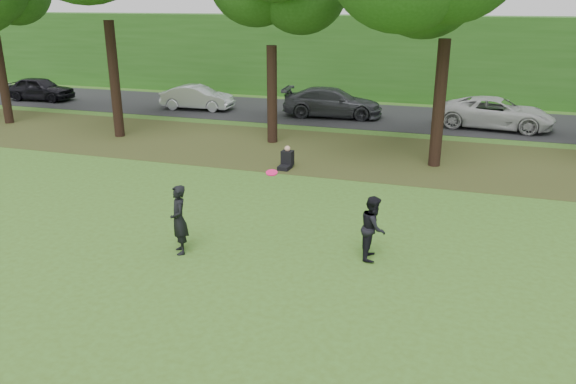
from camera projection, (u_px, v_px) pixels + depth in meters
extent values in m
plane|color=#3B571B|center=(183.00, 313.00, 11.18)|extent=(120.00, 120.00, 0.00)
cube|color=#452F18|center=(334.00, 152.00, 22.88)|extent=(60.00, 7.00, 0.01)
cube|color=black|center=(369.00, 116.00, 30.07)|extent=(70.00, 7.00, 0.02)
cube|color=#235117|center=(388.00, 58.00, 34.66)|extent=(70.00, 3.00, 5.00)
imported|color=black|center=(179.00, 220.00, 13.58)|extent=(0.71, 0.75, 1.73)
imported|color=black|center=(373.00, 228.00, 13.32)|extent=(0.66, 0.81, 1.57)
imported|color=black|center=(40.00, 89.00, 34.41)|extent=(4.26, 1.92, 1.42)
imported|color=#BABCC3|center=(197.00, 97.00, 31.56)|extent=(4.14, 1.63, 1.34)
imported|color=#3D3E44|center=(332.00, 102.00, 29.58)|extent=(5.37, 2.58, 1.51)
imported|color=#BBBBBB|center=(496.00, 113.00, 26.90)|extent=(5.52, 2.99, 1.47)
cylinder|color=#E2135C|center=(272.00, 173.00, 12.89)|extent=(0.35, 0.35, 0.10)
cube|color=black|center=(285.00, 167.00, 20.57)|extent=(0.42, 0.58, 0.16)
cube|color=black|center=(287.00, 158.00, 20.73)|extent=(0.43, 0.36, 0.56)
sphere|color=tan|center=(287.00, 149.00, 20.61)|extent=(0.22, 0.22, 0.22)
cylinder|color=black|center=(3.00, 80.00, 27.67)|extent=(0.44, 0.44, 4.28)
cylinder|color=black|center=(114.00, 80.00, 24.78)|extent=(0.44, 0.44, 5.08)
cylinder|color=black|center=(272.00, 95.00, 23.89)|extent=(0.44, 0.44, 4.12)
cylinder|color=black|center=(439.00, 104.00, 20.33)|extent=(0.44, 0.44, 4.62)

